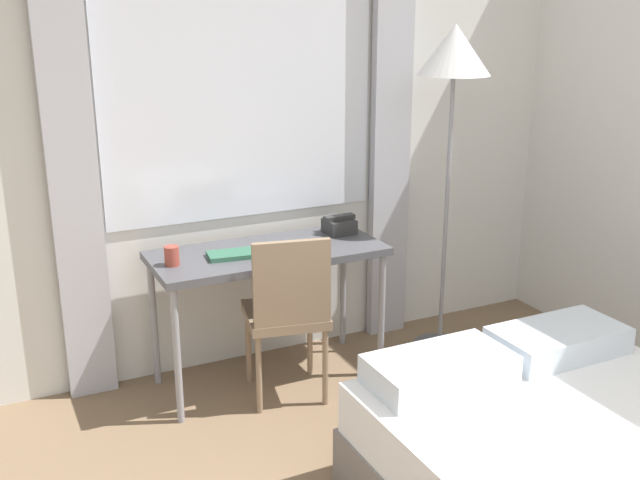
% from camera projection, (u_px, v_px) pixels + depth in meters
% --- Properties ---
extents(wall_back_with_window, '(4.72, 0.13, 2.70)m').
position_uv_depth(wall_back_with_window, '(260.00, 122.00, 4.04)').
color(wall_back_with_window, silver).
rests_on(wall_back_with_window, ground_plane).
extents(desk, '(1.21, 0.53, 0.74)m').
position_uv_depth(desk, '(268.00, 262.00, 3.91)').
color(desk, '#4C4C51').
rests_on(desk, ground_plane).
extents(desk_chair, '(0.47, 0.47, 0.89)m').
position_uv_depth(desk_chair, '(288.00, 307.00, 3.75)').
color(desk_chair, '#8C7259').
rests_on(desk_chair, ground_plane).
extents(standing_lamp, '(0.39, 0.39, 1.87)m').
position_uv_depth(standing_lamp, '(453.00, 75.00, 3.98)').
color(standing_lamp, '#4C4C51').
rests_on(standing_lamp, ground_plane).
extents(telephone, '(0.18, 0.15, 0.10)m').
position_uv_depth(telephone, '(339.00, 225.00, 4.16)').
color(telephone, '#2D2D2D').
rests_on(telephone, desk).
extents(book, '(0.31, 0.18, 0.02)m').
position_uv_depth(book, '(237.00, 254.00, 3.78)').
color(book, '#33664C').
rests_on(book, desk).
extents(mug, '(0.07, 0.07, 0.10)m').
position_uv_depth(mug, '(172.00, 256.00, 3.64)').
color(mug, '#993F33').
rests_on(mug, desk).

